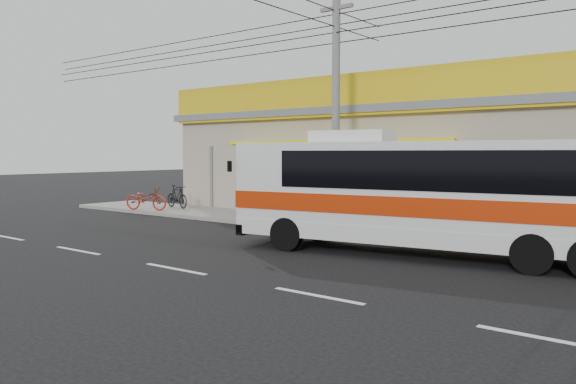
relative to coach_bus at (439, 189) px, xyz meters
The scene contains 8 objects.
ground 5.26m from the coach_bus, 148.77° to the right, with size 120.00×120.00×0.00m, color black.
sidewalk 5.71m from the coach_bus, 141.05° to the left, with size 30.00×3.20×0.15m, color gray.
lane_markings 6.84m from the coach_bus, 129.90° to the right, with size 50.00×0.12×0.01m, color silver, non-canonical shape.
storefront_building 9.94m from the coach_bus, 115.33° to the left, with size 22.60×9.20×5.70m.
coach_bus is the anchor object (origin of this frame).
motorbike_red 14.62m from the coach_bus, behind, with size 0.69×1.99×1.04m, color #991D0B.
motorbike_dark 14.60m from the coach_bus, 165.61° to the left, with size 0.50×1.77×1.06m, color black.
utility_pole 7.64m from the coach_bus, 150.82° to the left, with size 34.00×14.00×8.44m.
Camera 1 is at (9.88, -11.06, 2.69)m, focal length 35.00 mm.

